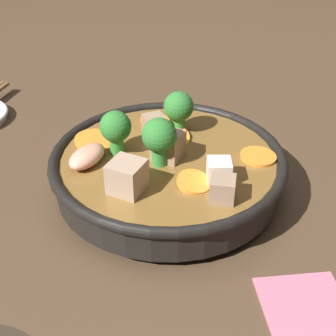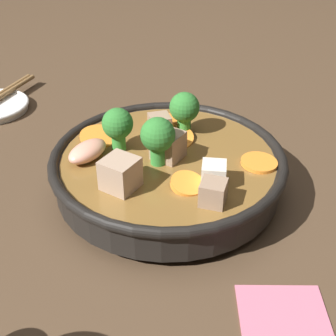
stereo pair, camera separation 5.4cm
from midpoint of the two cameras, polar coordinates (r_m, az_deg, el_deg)
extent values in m
plane|color=#4C3826|center=(0.56, 2.77, -2.86)|extent=(3.00, 3.00, 0.00)
cylinder|color=black|center=(0.55, 2.78, -2.45)|extent=(0.14, 0.14, 0.01)
cylinder|color=black|center=(0.54, 2.85, -0.42)|extent=(0.26, 0.26, 0.04)
torus|color=black|center=(0.53, 2.91, 1.24)|extent=(0.27, 0.27, 0.01)
cylinder|color=brown|center=(0.54, 2.87, 0.32)|extent=(0.24, 0.24, 0.02)
cylinder|color=orange|center=(0.57, -5.66, 3.77)|extent=(0.07, 0.07, 0.01)
cylinder|color=orange|center=(0.60, 1.95, 5.81)|extent=(0.04, 0.04, 0.01)
cylinder|color=orange|center=(0.53, 13.91, 0.55)|extent=(0.05, 0.05, 0.01)
cylinder|color=orange|center=(0.48, 5.70, -2.04)|extent=(0.05, 0.05, 0.01)
cylinder|color=orange|center=(0.56, 3.47, 3.55)|extent=(0.06, 0.06, 0.01)
cylinder|color=green|center=(0.51, 1.78, 1.60)|extent=(0.02, 0.02, 0.02)
sphere|color=#2D752D|center=(0.50, 1.83, 3.99)|extent=(0.04, 0.04, 0.04)
cylinder|color=green|center=(0.58, 4.67, 5.22)|extent=(0.02, 0.02, 0.02)
sphere|color=#2D752D|center=(0.56, 4.78, 7.33)|extent=(0.04, 0.04, 0.04)
cylinder|color=green|center=(0.54, -3.20, 3.19)|extent=(0.02, 0.02, 0.02)
sphere|color=#2D752D|center=(0.53, -3.28, 5.35)|extent=(0.04, 0.04, 0.04)
cube|color=silver|center=(0.48, 8.77, -0.88)|extent=(0.03, 0.03, 0.02)
cube|color=#9E7F66|center=(0.46, 8.89, -3.11)|extent=(0.03, 0.03, 0.02)
cube|color=tan|center=(0.47, -2.62, -0.81)|extent=(0.05, 0.05, 0.03)
cube|color=#9E7F66|center=(0.57, 1.68, 5.23)|extent=(0.03, 0.03, 0.02)
cube|color=#9E7F66|center=(0.53, 3.18, 3.01)|extent=(0.04, 0.04, 0.03)
ellipsoid|color=#EA9E84|center=(0.53, -6.92, 1.97)|extent=(0.06, 0.06, 0.02)
cube|color=#D16B84|center=(0.43, 18.19, -19.05)|extent=(0.13, 0.11, 0.00)
camera|label=1|loc=(0.03, -87.14, 1.92)|focal=50.00mm
camera|label=2|loc=(0.03, 92.86, -1.92)|focal=50.00mm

